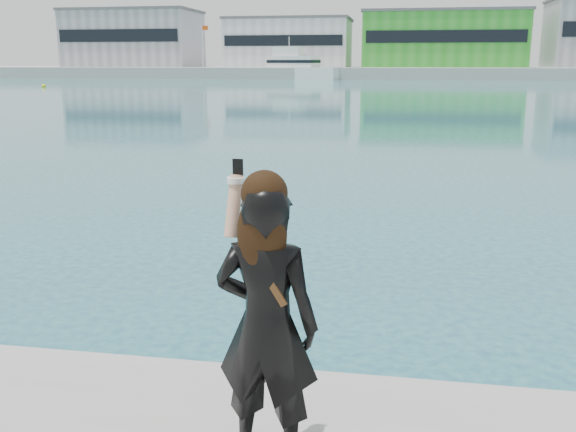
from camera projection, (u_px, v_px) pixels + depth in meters
The scene contains 9 objects.
far_quay at pixel (399, 72), 128.35m from camera, with size 320.00×40.00×2.00m, color #9E9E99.
warehouse_grey_left at pixel (134, 38), 134.05m from camera, with size 26.52×16.36×11.50m.
warehouse_white at pixel (289, 43), 128.75m from camera, with size 24.48×15.35×9.50m.
warehouse_green at pixel (442, 39), 123.60m from camera, with size 30.60×16.36×10.50m.
flagpole_left at pixel (203, 43), 124.79m from camera, with size 1.28×0.16×8.00m.
flagpole_right at pixel (525, 42), 114.73m from camera, with size 1.28×0.16×8.00m.
motor_yacht at pixel (296, 67), 114.28m from camera, with size 16.40×9.14×7.38m.
buoy_far at pixel (44, 87), 78.56m from camera, with size 0.50×0.50×0.50m, color #F2F00C.
woman at pixel (266, 317), 3.60m from camera, with size 0.64×0.45×1.74m.
Camera 1 is at (0.74, -3.41, 3.08)m, focal length 40.00 mm.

